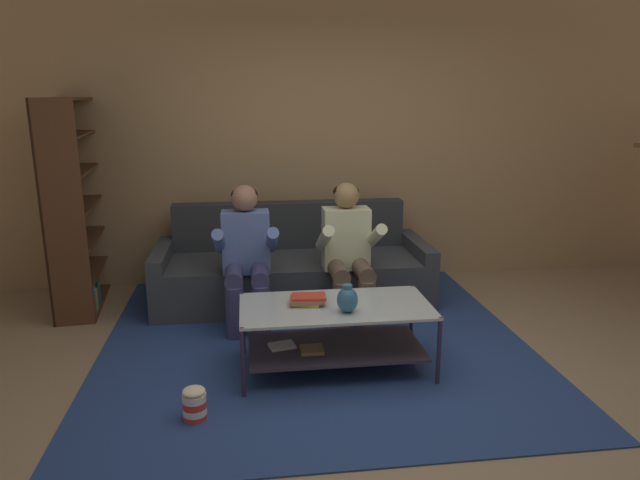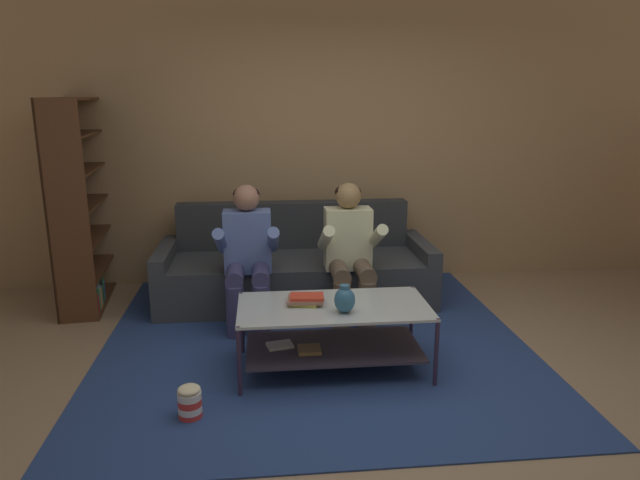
% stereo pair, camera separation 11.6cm
% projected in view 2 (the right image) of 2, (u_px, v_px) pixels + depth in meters
% --- Properties ---
extents(ground, '(16.80, 16.80, 0.00)m').
position_uv_depth(ground, '(372.00, 397.00, 3.53)').
color(ground, '#9C7F60').
extents(back_partition, '(8.40, 0.12, 2.90)m').
position_uv_depth(back_partition, '(327.00, 134.00, 5.55)').
color(back_partition, tan).
rests_on(back_partition, ground).
extents(couch, '(2.42, 0.91, 0.85)m').
position_uv_depth(couch, '(295.00, 270.00, 5.18)').
color(couch, '#36393E').
rests_on(couch, ground).
extents(person_seated_left, '(0.50, 0.58, 1.13)m').
position_uv_depth(person_seated_left, '(248.00, 251.00, 4.53)').
color(person_seated_left, '#383863').
rests_on(person_seated_left, ground).
extents(person_seated_right, '(0.50, 0.58, 1.13)m').
position_uv_depth(person_seated_right, '(350.00, 248.00, 4.61)').
color(person_seated_right, brown).
rests_on(person_seated_right, ground).
extents(coffee_table, '(1.27, 0.64, 0.46)m').
position_uv_depth(coffee_table, '(332.00, 327.00, 3.81)').
color(coffee_table, '#B2BBBA').
rests_on(coffee_table, ground).
extents(area_rug, '(3.14, 3.37, 0.01)m').
position_uv_depth(area_rug, '(313.00, 334.00, 4.45)').
color(area_rug, navy).
rests_on(area_rug, ground).
extents(vase, '(0.14, 0.14, 0.18)m').
position_uv_depth(vase, '(345.00, 300.00, 3.64)').
color(vase, '#2D6184').
rests_on(vase, coffee_table).
extents(book_stack, '(0.25, 0.21, 0.06)m').
position_uv_depth(book_stack, '(306.00, 299.00, 3.80)').
color(book_stack, gold).
rests_on(book_stack, coffee_table).
extents(bookshelf, '(0.42, 1.06, 1.80)m').
position_uv_depth(bookshelf, '(75.00, 219.00, 4.93)').
color(bookshelf, '#4E2E1B').
rests_on(bookshelf, ground).
extents(popcorn_tub, '(0.14, 0.14, 0.21)m').
position_uv_depth(popcorn_tub, '(190.00, 402.00, 3.28)').
color(popcorn_tub, red).
rests_on(popcorn_tub, ground).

